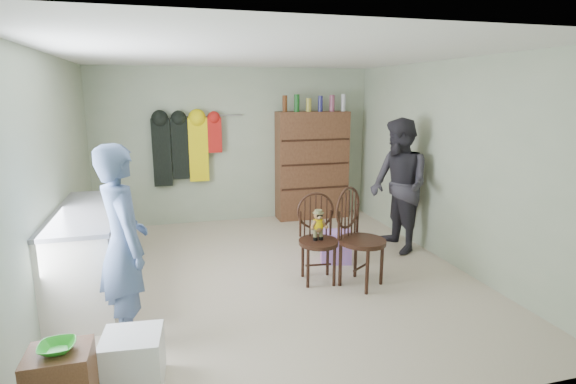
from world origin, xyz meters
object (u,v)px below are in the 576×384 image
object	(u,v)px
chair_far	(357,234)
chair_front	(318,233)
dresser	(312,165)
counter	(90,253)

from	to	relation	value
chair_far	chair_front	bearing A→B (deg)	114.13
dresser	chair_front	bearing A→B (deg)	-106.99
counter	chair_front	xyz separation A→B (m)	(2.42, -0.25, 0.09)
counter	chair_far	distance (m)	2.85
counter	dresser	distance (m)	3.96
chair_far	dresser	world-z (taller)	dresser
chair_far	dresser	bearing A→B (deg)	46.54
chair_front	counter	bearing A→B (deg)	-179.20
chair_front	chair_far	world-z (taller)	chair_far
chair_front	dresser	world-z (taller)	dresser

